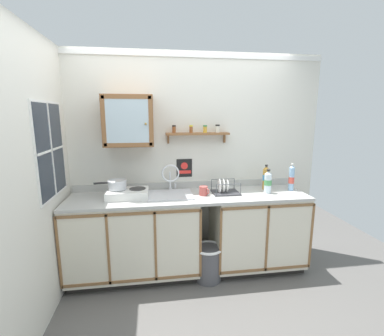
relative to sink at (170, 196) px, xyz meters
The scene contains 20 objects.
floor 1.03m from the sink, 65.62° to the right, with size 5.65×5.65×0.00m, color #565451.
back_wall 0.50m from the sink, 54.11° to the left, with size 3.25×0.07×2.49m.
side_wall_left 1.38m from the sink, 148.65° to the right, with size 0.05×3.51×2.49m, color silver.
lower_cabinet_run 0.61m from the sink, behind, with size 1.40×0.62×0.89m.
lower_cabinet_run_right 1.10m from the sink, ahead, with size 1.04×0.62×0.89m.
countertop 0.21m from the sink, 11.97° to the right, with size 2.61×0.64×0.03m, color #B2B2AD.
backsplash 0.33m from the sink, 50.51° to the left, with size 2.61×0.02×0.08m, color #B2B2AD.
sink is the anchor object (origin of this frame).
hot_plate_stove 0.46m from the sink, behind, with size 0.44×0.30×0.09m.
saucepan 0.59m from the sink, behind, with size 0.34×0.20×0.10m.
bottle_juice_amber_0 1.14m from the sink, ahead, with size 0.07×0.07×0.30m.
bottle_water_clear_1 1.11m from the sink, ahead, with size 0.08×0.08×0.27m.
bottle_water_blue_2 1.42m from the sink, ahead, with size 0.06×0.06×0.32m.
dish_rack 0.61m from the sink, ahead, with size 0.30×0.26×0.16m.
mug 0.37m from the sink, 11.18° to the right, with size 0.10×0.12×0.10m.
wall_cabinet 0.93m from the sink, 166.00° to the left, with size 0.52×0.33×0.54m.
spice_shelf 0.78m from the sink, 29.38° to the left, with size 0.73×0.14×0.21m.
warning_sign 0.41m from the sink, 53.74° to the left, with size 0.18×0.01×0.21m.
window 1.28m from the sink, 167.20° to the right, with size 0.03×0.68×0.89m.
trash_bin 0.83m from the sink, 32.51° to the right, with size 0.31×0.31×0.39m.
Camera 1 is at (-0.39, -2.43, 1.79)m, focal length 25.35 mm.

